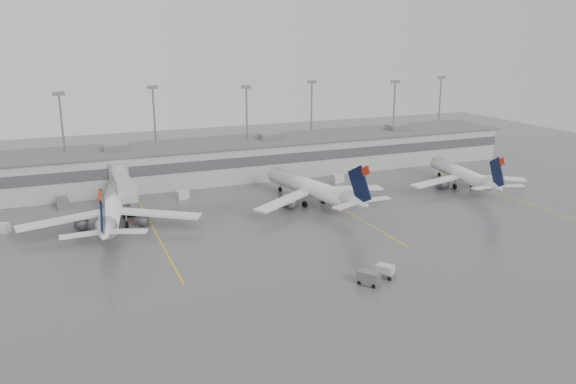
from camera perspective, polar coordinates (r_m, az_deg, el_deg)
name	(u,v)px	position (r m, az deg, el deg)	size (l,w,h in m)	color
ground	(317,275)	(77.64, 2.94, -8.42)	(260.00, 260.00, 0.00)	#555557
terminal	(208,161)	(128.70, -8.09, 3.16)	(152.00, 17.00, 9.45)	#B5B5AF
light_masts	(201,123)	(132.80, -8.84, 6.97)	(142.40, 8.00, 20.60)	gray
jet_bridge_right	(121,183)	(113.62, -16.56, 0.84)	(4.00, 17.20, 7.00)	#A2A5A7
stand_markings	(258,223)	(98.37, -3.02, -3.14)	(105.25, 40.00, 0.01)	yellow
jet_mid_left	(112,209)	(99.29, -17.49, -1.64)	(29.50, 33.33, 10.84)	white
jet_mid_right	(313,188)	(107.84, 2.52, 0.41)	(28.84, 32.65, 10.69)	white
jet_far_right	(463,174)	(125.53, 17.36, 1.73)	(26.20, 29.59, 9.62)	white
baggage_tug	(385,272)	(77.78, 9.82, -8.05)	(2.93, 3.16, 1.74)	silver
baggage_cart	(369,278)	(75.19, 8.22, -8.61)	(2.99, 3.25, 1.83)	slate
gse_uld_a	(2,228)	(104.57, -27.07, -3.28)	(2.29, 1.52, 1.62)	silver
gse_uld_b	(182,195)	(114.30, -10.69, -0.26)	(2.38, 1.58, 1.68)	silver
gse_uld_c	(338,178)	(125.40, 5.07, 1.38)	(2.49, 1.66, 1.76)	silver
gse_loader	(62,203)	(114.53, -21.94, -1.02)	(2.05, 3.27, 2.05)	slate
cone_b	(132,220)	(102.44, -15.54, -2.71)	(0.48, 0.48, 0.76)	#FF4D05
cone_c	(328,193)	(115.56, 4.12, -0.13)	(0.39, 0.39, 0.63)	#FF4D05
cone_d	(464,174)	(137.52, 17.42, 1.76)	(0.42, 0.42, 0.67)	#FF4D05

